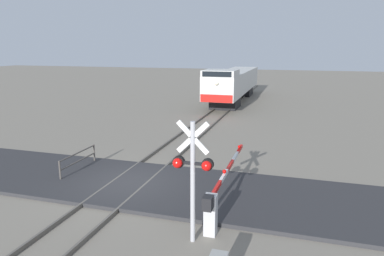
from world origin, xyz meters
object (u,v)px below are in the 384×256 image
object	(u,v)px
locomotive	(234,83)
crossing_signal	(193,170)
crossing_gate	(217,196)
guard_railing	(78,159)

from	to	relation	value
locomotive	crossing_signal	world-z (taller)	locomotive
locomotive	crossing_gate	size ratio (longest dim) A/B	2.69
locomotive	guard_railing	bearing A→B (deg)	-97.05
crossing_signal	crossing_gate	distance (m)	1.96
crossing_signal	crossing_gate	xyz separation A→B (m)	(0.41, 1.38, -1.33)
guard_railing	locomotive	bearing A→B (deg)	82.95
crossing_gate	locomotive	bearing A→B (deg)	98.93
locomotive	guard_railing	size ratio (longest dim) A/B	6.42
crossing_gate	guard_railing	xyz separation A→B (m)	(-7.06, 2.74, -0.26)
crossing_gate	guard_railing	world-z (taller)	crossing_gate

